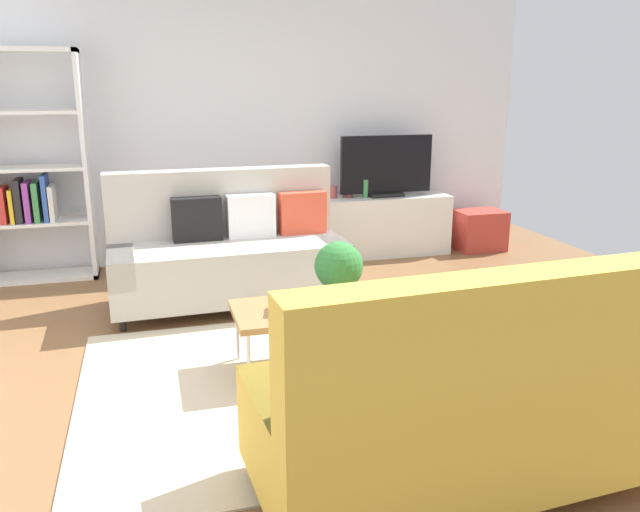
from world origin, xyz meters
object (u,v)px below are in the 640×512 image
tv (386,167)px  storage_trunk (479,230)px  bookshelf (22,178)px  table_book_0 (295,309)px  vase_1 (348,189)px  tv_console (384,225)px  potted_plant (339,269)px  vase_0 (331,192)px  couch_green (470,402)px  bottle_0 (366,189)px  coffee_table (320,310)px  couch_beige (229,250)px

tv → storage_trunk: tv is taller
bookshelf → table_book_0: size_ratio=8.75×
tv → vase_1: 0.47m
storage_trunk → table_book_0: bearing=-137.4°
tv_console → potted_plant: (-1.29, -2.51, 0.33)m
bookshelf → vase_0: bookshelf is taller
couch_green → bottle_0: couch_green is taller
coffee_table → table_book_0: 0.19m
coffee_table → tv_console: size_ratio=0.79×
couch_beige → tv_console: (1.82, 1.12, -0.13)m
potted_plant → vase_0: (0.71, 2.56, 0.05)m
tv → bottle_0: tv is taller
couch_beige → storage_trunk: bearing=-162.7°
storage_trunk → vase_1: 1.59m
tv_console → table_book_0: bearing=-121.8°
couch_beige → vase_0: bearing=-138.6°
storage_trunk → couch_beige: bearing=-160.7°
couch_green → tv: 4.14m
potted_plant → tv_console: bearing=62.8°
tv → bookshelf: 3.53m
couch_green → storage_trunk: size_ratio=3.74×
couch_green → couch_beige: bearing=100.0°
potted_plant → vase_1: size_ratio=2.52×
tv_console → vase_0: vase_0 is taller
storage_trunk → vase_0: bearing=174.9°
couch_beige → vase_1: couch_beige is taller
table_book_0 → vase_0: bearing=68.8°
tv → bottle_0: bearing=-175.1°
couch_green → tv_console: (1.14, 3.96, -0.12)m
coffee_table → tv: size_ratio=1.10×
coffee_table → bookshelf: bearing=129.4°
tv → table_book_0: tv is taller
table_book_0 → storage_trunk: bearing=42.6°
bookshelf → couch_green: bearing=-59.0°
potted_plant → vase_0: 2.66m
bottle_0 → tv: bearing=4.9°
couch_beige → coffee_table: bearing=103.4°
bookshelf → tv: bearing=-0.6°
storage_trunk → bottle_0: 1.43m
potted_plant → vase_0: potted_plant is taller
tv_console → storage_trunk: 1.11m
coffee_table → bookshelf: bookshelf is taller
storage_trunk → bottle_0: (-1.33, 0.06, 0.52)m
tv → storage_trunk: (1.10, -0.08, -0.73)m
potted_plant → vase_1: (0.90, 2.56, 0.07)m
potted_plant → bottle_0: 2.69m
storage_trunk → vase_1: size_ratio=3.25×
tv → vase_0: bearing=173.1°
couch_green → potted_plant: bearing=92.7°
tv_console → bottle_0: bottle_0 is taller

